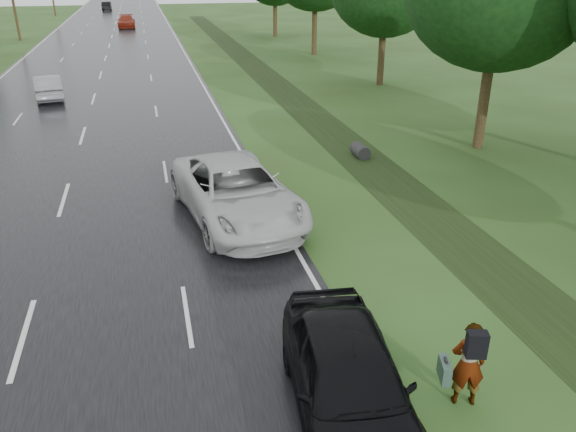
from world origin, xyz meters
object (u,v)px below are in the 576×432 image
at_px(white_pickup, 237,192).
at_px(silver_sedan, 48,87).
at_px(pedestrian, 467,363).
at_px(dark_sedan, 349,379).

bearing_deg(white_pickup, silver_sedan, 103.60).
height_order(white_pickup, silver_sedan, white_pickup).
xyz_separation_m(pedestrian, dark_sedan, (-2.18, 0.14, -0.02)).
bearing_deg(silver_sedan, white_pickup, 102.51).
bearing_deg(silver_sedan, pedestrian, 100.77).
xyz_separation_m(white_pickup, silver_sedan, (-8.00, 19.59, -0.21)).
height_order(pedestrian, dark_sedan, pedestrian).
distance_m(dark_sedan, silver_sedan, 29.70).
bearing_deg(pedestrian, silver_sedan, -53.37).
relative_size(pedestrian, white_pickup, 0.27).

